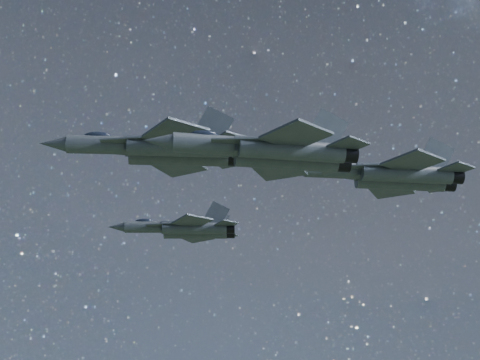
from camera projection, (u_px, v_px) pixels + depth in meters
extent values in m
cylinder|color=#373F45|center=(112.00, 145.00, 76.63)|extent=(8.64, 3.04, 1.78)
cone|color=#373F45|center=(54.00, 144.00, 76.35)|extent=(2.96, 2.00, 1.60)
ellipsoid|color=#1A212F|center=(98.00, 137.00, 76.87)|extent=(2.87, 1.60, 0.88)
cube|color=#373F45|center=(174.00, 147.00, 76.91)|extent=(9.53, 3.11, 1.49)
cylinder|color=#373F45|center=(178.00, 147.00, 75.69)|extent=(9.77, 3.21, 1.78)
cylinder|color=#373F45|center=(179.00, 157.00, 77.82)|extent=(9.77, 3.21, 1.78)
cylinder|color=black|center=(234.00, 148.00, 75.96)|extent=(1.72, 1.85, 1.65)
cylinder|color=black|center=(233.00, 158.00, 78.09)|extent=(1.72, 1.85, 1.65)
cube|color=#373F45|center=(132.00, 140.00, 75.25)|extent=(6.03, 3.19, 0.14)
cube|color=#373F45|center=(134.00, 153.00, 78.12)|extent=(6.00, 1.50, 0.14)
cube|color=#373F45|center=(175.00, 133.00, 73.20)|extent=(5.94, 6.24, 0.23)
cube|color=#373F45|center=(177.00, 165.00, 80.45)|extent=(6.50, 6.56, 0.23)
cube|color=#373F45|center=(230.00, 140.00, 74.63)|extent=(3.49, 3.62, 0.17)
cube|color=#373F45|center=(227.00, 161.00, 79.53)|extent=(3.84, 3.88, 0.17)
cube|color=#373F45|center=(214.00, 126.00, 76.37)|extent=(3.91, 1.10, 4.07)
cube|color=#373F45|center=(213.00, 138.00, 79.04)|extent=(3.99, 0.66, 4.07)
cylinder|color=#373F45|center=(153.00, 227.00, 97.39)|extent=(6.94, 2.78, 1.43)
cone|color=#373F45|center=(117.00, 227.00, 97.38)|extent=(2.42, 1.70, 1.28)
ellipsoid|color=#1A212F|center=(144.00, 222.00, 97.63)|extent=(2.33, 1.39, 0.71)
cube|color=#373F45|center=(192.00, 227.00, 97.39)|extent=(7.65, 2.87, 1.19)
cylinder|color=#373F45|center=(195.00, 228.00, 96.38)|extent=(7.84, 2.96, 1.43)
cylinder|color=#373F45|center=(195.00, 233.00, 98.09)|extent=(7.84, 2.96, 1.43)
cylinder|color=black|center=(230.00, 228.00, 96.39)|extent=(1.44, 1.54, 1.32)
cylinder|color=black|center=(230.00, 233.00, 98.10)|extent=(1.44, 1.54, 1.32)
cube|color=#373F45|center=(166.00, 225.00, 96.20)|extent=(4.79, 2.77, 0.11)
cube|color=#373F45|center=(167.00, 231.00, 98.51)|extent=(4.78, 1.07, 0.11)
cube|color=#373F45|center=(192.00, 221.00, 94.39)|extent=(4.64, 4.91, 0.18)
cube|color=#373F45|center=(195.00, 237.00, 100.21)|extent=(5.25, 5.26, 0.18)
cube|color=#373F45|center=(226.00, 224.00, 95.34)|extent=(2.72, 2.84, 0.14)
cube|color=#373F45|center=(227.00, 234.00, 99.28)|extent=(3.10, 3.12, 0.14)
cube|color=#373F45|center=(217.00, 214.00, 96.80)|extent=(3.10, 1.04, 3.27)
cube|color=#373F45|center=(217.00, 220.00, 98.94)|extent=(3.19, 0.57, 3.27)
cylinder|color=#373F45|center=(220.00, 145.00, 69.63)|extent=(8.24, 2.11, 1.72)
cone|color=#373F45|center=(158.00, 141.00, 68.84)|extent=(2.72, 1.67, 1.55)
ellipsoid|color=#1A212F|center=(205.00, 135.00, 69.73)|extent=(2.68, 1.28, 0.85)
cube|color=#373F45|center=(284.00, 150.00, 70.45)|extent=(9.12, 2.09, 1.44)
cylinder|color=#373F45|center=(292.00, 150.00, 69.32)|extent=(9.34, 2.16, 1.72)
cylinder|color=#373F45|center=(287.00, 160.00, 71.36)|extent=(9.34, 2.16, 1.72)
cylinder|color=black|center=(349.00, 154.00, 70.07)|extent=(1.51, 1.66, 1.59)
cylinder|color=black|center=(342.00, 163.00, 72.10)|extent=(1.51, 1.66, 1.59)
cube|color=#373F45|center=(245.00, 141.00, 68.50)|extent=(5.86, 2.54, 0.13)
cube|color=#373F45|center=(239.00, 154.00, 71.24)|extent=(5.86, 2.03, 0.13)
cube|color=#373F45|center=(296.00, 135.00, 66.93)|extent=(5.98, 6.19, 0.22)
cube|color=#373F45|center=(278.00, 168.00, 73.84)|extent=(6.15, 6.29, 0.22)
cube|color=#373F45|center=(348.00, 145.00, 68.76)|extent=(3.52, 3.62, 0.17)
cube|color=#373F45|center=(333.00, 167.00, 73.44)|extent=(3.63, 3.69, 0.17)
cube|color=#373F45|center=(328.00, 129.00, 70.29)|extent=(3.83, 0.67, 3.93)
cube|color=#373F45|center=(320.00, 142.00, 72.84)|extent=(3.84, 0.54, 3.93)
cylinder|color=#373F45|center=(344.00, 170.00, 84.39)|extent=(8.61, 2.53, 1.79)
cone|color=#373F45|center=(292.00, 168.00, 83.79)|extent=(2.88, 1.84, 1.61)
ellipsoid|color=#1A212F|center=(331.00, 162.00, 84.55)|extent=(2.83, 1.44, 0.88)
cube|color=#373F45|center=(399.00, 173.00, 85.02)|extent=(9.52, 2.55, 1.49)
cylinder|color=#373F45|center=(407.00, 174.00, 83.82)|extent=(9.75, 2.64, 1.79)
cylinder|color=#373F45|center=(400.00, 182.00, 85.95)|extent=(9.75, 2.64, 1.79)
cylinder|color=black|center=(455.00, 176.00, 84.40)|extent=(1.63, 1.78, 1.65)
cylinder|color=black|center=(448.00, 184.00, 86.53)|extent=(1.63, 1.78, 1.65)
cube|color=#373F45|center=(367.00, 167.00, 83.13)|extent=(6.08, 2.86, 0.14)
cube|color=#373F45|center=(359.00, 178.00, 86.00)|extent=(6.06, 1.87, 0.14)
cube|color=#373F45|center=(413.00, 162.00, 81.33)|extent=(6.12, 6.37, 0.23)
cube|color=#373F45|center=(390.00, 189.00, 88.56)|extent=(6.45, 6.56, 0.23)
cube|color=#373F45|center=(456.00, 169.00, 83.05)|extent=(3.60, 3.71, 0.17)
cube|color=#373F45|center=(438.00, 187.00, 87.94)|extent=(3.81, 3.86, 0.17)
cube|color=#373F45|center=(437.00, 155.00, 84.71)|extent=(3.96, 0.86, 4.08)
cube|color=#373F45|center=(427.00, 165.00, 87.36)|extent=(4.00, 0.60, 4.08)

